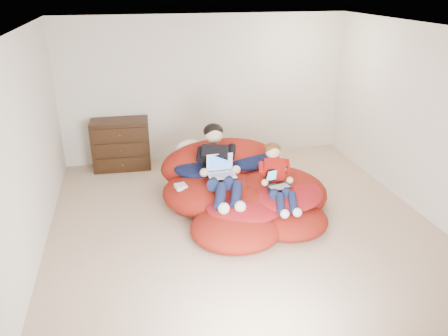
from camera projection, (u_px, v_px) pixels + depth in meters
room_shell at (241, 207)px, 5.80m from camera, size 5.10×5.10×2.77m
dresser at (121, 144)px, 7.42m from camera, size 0.97×0.56×0.86m
beanbag_pile at (243, 190)px, 6.19m from camera, size 2.34×2.37×0.89m
cream_pillow at (190, 149)px, 6.69m from camera, size 0.44×0.28×0.28m
older_boy at (219, 162)px, 5.98m from camera, size 0.50×1.35×0.81m
younger_boy at (277, 175)px, 5.76m from camera, size 0.37×0.96×0.70m
laptop_white at (221, 169)px, 5.89m from camera, size 0.37×0.30×0.27m
laptop_black at (278, 181)px, 5.76m from camera, size 0.35×0.36×0.22m
power_adapter at (181, 187)px, 5.93m from camera, size 0.18×0.18×0.06m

